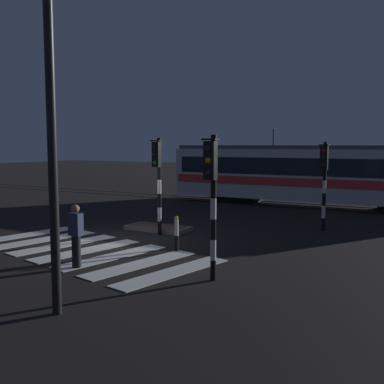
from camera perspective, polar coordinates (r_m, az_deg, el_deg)
ground_plane at (r=16.11m, az=-8.45°, el=-5.92°), size 120.00×120.00×0.00m
rail_near at (r=25.83m, az=7.06°, el=-1.40°), size 80.00×0.12×0.03m
rail_far at (r=27.16m, az=8.21°, el=-1.06°), size 80.00×0.12×0.03m
crosswalk_zebra at (r=14.73m, az=-12.91°, el=-7.09°), size 8.70×5.36×0.02m
traffic_island at (r=17.75m, az=-4.23°, el=-4.48°), size 2.47×1.12×0.18m
traffic_light_corner_near_right at (r=10.83m, az=2.48°, el=0.80°), size 0.36×0.42×3.52m
traffic_light_median_centre at (r=16.50m, az=-4.27°, el=2.58°), size 0.36×0.42×3.53m
traffic_light_corner_far_right at (r=17.98m, az=16.11°, el=2.33°), size 0.36×0.42×3.39m
street_lamp_near_kerb at (r=8.92m, az=-18.45°, el=12.77°), size 0.44×1.21×6.90m
tram at (r=25.25m, az=15.11°, el=2.22°), size 16.01×2.58×4.15m
pedestrian_waiting_at_kerb at (r=12.61m, az=-14.24°, el=-5.28°), size 0.36×0.24×1.71m
bollard_island_edge at (r=14.13m, az=-1.94°, el=-5.21°), size 0.12×0.12×1.11m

